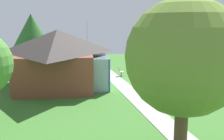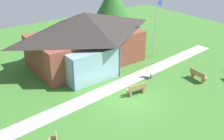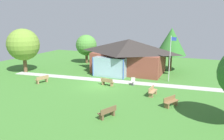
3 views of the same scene
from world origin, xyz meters
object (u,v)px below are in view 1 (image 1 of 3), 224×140
(bench_lawn_far_right, at_px, (153,64))
(tree_far_east, at_px, (158,34))
(tree_behind_pavilion_right, at_px, (32,33))
(bench_rear_near_path, at_px, (139,77))
(bench_front_right, at_px, (201,69))
(bench_mid_left, at_px, (197,100))
(pavilion, at_px, (60,56))
(bench_mid_right, at_px, (140,67))
(tree_west_hedge, at_px, (184,58))
(patio_chair_lawn_spare, at_px, (121,72))
(flagpole, at_px, (87,43))

(bench_lawn_far_right, height_order, tree_far_east, tree_far_east)
(tree_behind_pavilion_right, bearing_deg, bench_rear_near_path, -117.76)
(bench_front_right, height_order, bench_rear_near_path, same)
(bench_mid_left, xyz_separation_m, tree_far_east, (19.43, -3.10, 3.33))
(bench_front_right, distance_m, tree_far_east, 9.69)
(pavilion, xyz_separation_m, bench_mid_right, (5.27, -8.04, -1.96))
(tree_west_hedge, bearing_deg, patio_chair_lawn_spare, -0.01)
(bench_front_right, bearing_deg, bench_rear_near_path, 49.37)
(tree_west_hedge, bearing_deg, flagpole, 9.23)
(bench_mid_left, height_order, bench_mid_right, same)
(bench_front_right, bearing_deg, tree_west_hedge, 87.23)
(pavilion, distance_m, bench_front_right, 14.56)
(tree_west_hedge, xyz_separation_m, tree_behind_pavilion_right, (18.24, 8.66, 0.34))
(pavilion, height_order, bench_mid_left, pavilion)
(tree_far_east, bearing_deg, bench_lawn_far_right, 159.05)
(bench_front_right, relative_size, tree_behind_pavilion_right, 0.26)
(pavilion, relative_size, bench_lawn_far_right, 6.68)
(pavilion, xyz_separation_m, bench_mid_left, (-7.31, -8.81, -1.96))
(tree_west_hedge, bearing_deg, bench_mid_right, -7.85)
(pavilion, height_order, tree_west_hedge, tree_west_hedge)
(flagpole, height_order, bench_lawn_far_right, flagpole)
(pavilion, bearing_deg, patio_chair_lawn_spare, -65.34)
(bench_front_right, bearing_deg, bench_mid_left, 88.53)
(flagpole, xyz_separation_m, tree_behind_pavilion_right, (-0.75, 5.58, 1.17))
(tree_behind_pavilion_right, bearing_deg, bench_mid_right, -89.69)
(tree_west_hedge, relative_size, tree_behind_pavilion_right, 0.99)
(bench_mid_right, height_order, tree_far_east, tree_far_east)
(pavilion, height_order, bench_lawn_far_right, pavilion)
(bench_mid_right, bearing_deg, tree_behind_pavilion_right, -174.13)
(bench_front_right, bearing_deg, flagpole, 11.88)
(bench_mid_right, bearing_deg, bench_lawn_far_right, 50.34)
(bench_mid_left, height_order, bench_lawn_far_right, same)
(bench_front_right, xyz_separation_m, patio_chair_lawn_spare, (-0.75, 8.53, 0.01))
(bench_rear_near_path, distance_m, tree_behind_pavilion_right, 11.84)
(tree_west_hedge, height_order, tree_behind_pavilion_right, tree_behind_pavilion_right)
(bench_lawn_far_right, xyz_separation_m, patio_chair_lawn_spare, (-4.73, 4.53, 0.01))
(flagpole, distance_m, bench_mid_left, 14.94)
(flagpole, bearing_deg, patio_chair_lawn_spare, -137.95)
(bench_lawn_far_right, xyz_separation_m, tree_behind_pavilion_right, (-2.05, 13.20, 3.72))
(bench_lawn_far_right, xyz_separation_m, bench_front_right, (-3.99, -4.00, 0.00))
(bench_rear_near_path, relative_size, tree_behind_pavilion_right, 0.26)
(flagpole, relative_size, bench_mid_right, 3.47)
(bench_rear_near_path, xyz_separation_m, tree_west_hedge, (-13.01, 1.29, 3.39))
(bench_lawn_far_right, bearing_deg, bench_rear_near_path, -84.68)
(bench_mid_right, xyz_separation_m, tree_west_hedge, (-18.30, 2.52, 3.39))
(flagpole, xyz_separation_m, bench_rear_near_path, (-5.98, -4.37, -2.55))
(bench_lawn_far_right, relative_size, tree_behind_pavilion_right, 0.25)
(patio_chair_lawn_spare, relative_size, tree_west_hedge, 0.14)
(bench_mid_right, bearing_deg, tree_far_east, 66.10)
(bench_mid_left, relative_size, bench_lawn_far_right, 1.02)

